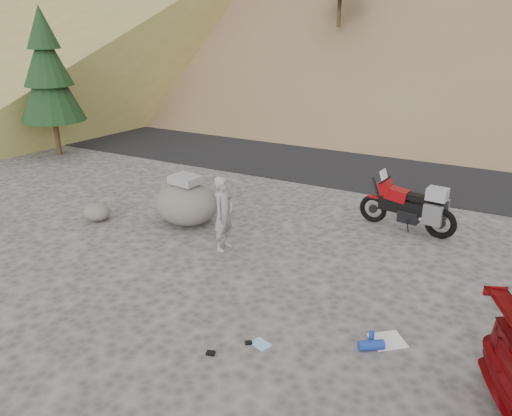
# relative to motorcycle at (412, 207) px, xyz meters

# --- Properties ---
(ground) EXTENTS (140.00, 140.00, 0.00)m
(ground) POSITION_rel_motorcycle_xyz_m (-1.64, -3.48, -0.59)
(ground) COLOR #474542
(ground) RESTS_ON ground
(road) EXTENTS (120.00, 7.00, 0.05)m
(road) POSITION_rel_motorcycle_xyz_m (-1.64, 5.52, -0.59)
(road) COLOR black
(road) RESTS_ON ground
(conifer_verge) EXTENTS (2.20, 2.20, 5.04)m
(conifer_verge) POSITION_rel_motorcycle_xyz_m (-12.64, 1.02, 2.30)
(conifer_verge) COLOR #382714
(conifer_verge) RESTS_ON ground
(motorcycle) EXTENTS (2.31, 0.83, 1.37)m
(motorcycle) POSITION_rel_motorcycle_xyz_m (0.00, 0.00, 0.00)
(motorcycle) COLOR black
(motorcycle) RESTS_ON ground
(man) EXTENTS (0.40, 0.60, 1.63)m
(man) POSITION_rel_motorcycle_xyz_m (-3.33, -2.85, -0.59)
(man) COLOR gray
(man) RESTS_ON ground
(boulder) EXTENTS (1.93, 1.79, 1.20)m
(boulder) POSITION_rel_motorcycle_xyz_m (-4.84, -2.07, -0.06)
(boulder) COLOR #524C46
(boulder) RESTS_ON ground
(small_rock) EXTENTS (0.80, 0.75, 0.41)m
(small_rock) POSITION_rel_motorcycle_xyz_m (-6.92, -2.94, -0.38)
(small_rock) COLOR #524C46
(small_rock) RESTS_ON ground
(gear_white_cloth) EXTENTS (0.67, 0.66, 0.02)m
(gear_white_cloth) POSITION_rel_motorcycle_xyz_m (0.62, -4.47, -0.58)
(gear_white_cloth) COLOR white
(gear_white_cloth) RESTS_ON ground
(gear_blue_mat) EXTENTS (0.41, 0.34, 0.15)m
(gear_blue_mat) POSITION_rel_motorcycle_xyz_m (0.45, -4.80, -0.51)
(gear_blue_mat) COLOR #19379B
(gear_blue_mat) RESTS_ON ground
(gear_bottle) EXTENTS (0.11, 0.11, 0.23)m
(gear_bottle) POSITION_rel_motorcycle_xyz_m (0.41, -4.68, -0.47)
(gear_bottle) COLOR #19379B
(gear_bottle) RESTS_ON ground
(gear_glove_a) EXTENTS (0.15, 0.13, 0.04)m
(gear_glove_a) POSITION_rel_motorcycle_xyz_m (-1.64, -6.03, -0.57)
(gear_glove_a) COLOR black
(gear_glove_a) RESTS_ON ground
(gear_glove_b) EXTENTS (0.13, 0.12, 0.03)m
(gear_glove_b) POSITION_rel_motorcycle_xyz_m (-1.26, -5.54, -0.57)
(gear_glove_b) COLOR black
(gear_glove_b) RESTS_ON ground
(gear_blue_cloth) EXTENTS (0.35, 0.31, 0.01)m
(gear_blue_cloth) POSITION_rel_motorcycle_xyz_m (-1.09, -5.46, -0.58)
(gear_blue_cloth) COLOR #90B7DF
(gear_blue_cloth) RESTS_ON ground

